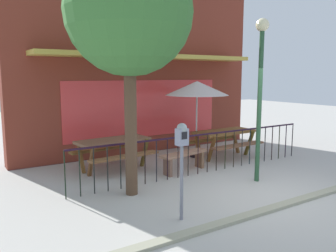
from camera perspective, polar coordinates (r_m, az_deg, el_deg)
The scene contains 11 objects.
ground at distance 7.12m, azimuth 16.09°, elevation -11.26°, with size 40.00×40.00×0.00m, color #B2AFA7.
pub_storefront at distance 10.71m, azimuth -4.28°, elevation 10.11°, with size 7.90×1.39×5.39m.
patio_fence_front at distance 8.36m, azimuth 5.76°, elevation -3.33°, with size 6.66×0.04×0.97m.
picnic_table_left at distance 8.74m, azimuth -8.98°, elevation -3.22°, with size 1.91×1.51×0.79m.
picnic_table_right at distance 10.09m, azimuth 9.25°, elevation -1.67°, with size 1.85×1.42×0.79m.
patio_umbrella at distance 9.89m, azimuth 4.79°, elevation 6.15°, with size 1.80×1.80×2.19m.
patio_bench at distance 8.55m, azimuth 2.71°, elevation -5.17°, with size 1.43×0.57×0.48m.
parking_meter_near at distance 5.53m, azimuth 2.28°, elevation -3.26°, with size 0.18×0.17×1.60m.
street_tree at distance 6.79m, azimuth -6.43°, elevation 18.05°, with size 2.41×2.41×4.73m.
street_lamp at distance 7.78m, azimuth 14.97°, elevation 8.04°, with size 0.28×0.28×3.54m.
curb_edge at distance 6.85m, azimuth 19.04°, elevation -12.20°, with size 11.05×0.20×0.11m, color #9A9880.
Camera 1 is at (-5.11, -4.37, 2.35)m, focal length 37.07 mm.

